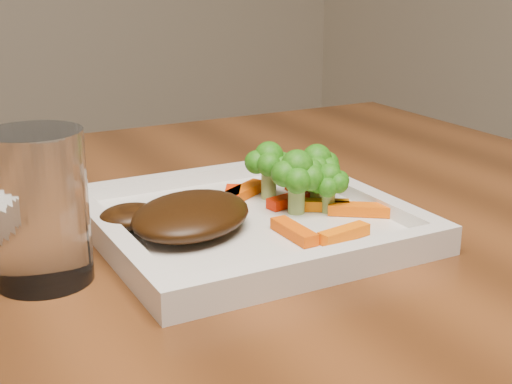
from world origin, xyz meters
name	(u,v)px	position (x,y,z in m)	size (l,w,h in m)	color
plate	(246,225)	(0.50, -0.15, 0.76)	(0.27, 0.27, 0.01)	silver
steak	(191,215)	(0.44, -0.15, 0.78)	(0.12, 0.10, 0.03)	black
broccoli_0	(269,164)	(0.55, -0.10, 0.80)	(0.05, 0.05, 0.07)	#387012
broccoli_1	(316,170)	(0.58, -0.14, 0.79)	(0.05, 0.05, 0.06)	#1D5F0F
broccoli_2	(329,182)	(0.58, -0.17, 0.79)	(0.04, 0.04, 0.06)	#105D0F
broccoli_3	(297,181)	(0.55, -0.15, 0.79)	(0.06, 0.06, 0.06)	#236110
carrot_0	(344,234)	(0.55, -0.23, 0.77)	(0.05, 0.01, 0.01)	#FF6A04
carrot_1	(361,209)	(0.60, -0.19, 0.77)	(0.06, 0.02, 0.01)	#EB5903
carrot_2	(294,231)	(0.52, -0.21, 0.77)	(0.06, 0.01, 0.01)	#E75003
carrot_3	(310,183)	(0.60, -0.09, 0.77)	(0.05, 0.01, 0.01)	red
carrot_4	(232,197)	(0.51, -0.10, 0.77)	(0.06, 0.01, 0.01)	red
carrot_5	(324,205)	(0.58, -0.16, 0.77)	(0.05, 0.01, 0.01)	orange
carrot_6	(292,200)	(0.56, -0.13, 0.77)	(0.05, 0.01, 0.01)	red
drinking_glass	(39,208)	(0.31, -0.17, 0.81)	(0.08, 0.08, 0.12)	white
carrot_7	(244,192)	(0.53, -0.09, 0.77)	(0.06, 0.02, 0.01)	#D54B03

